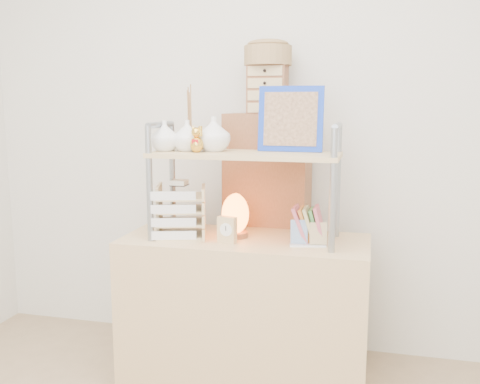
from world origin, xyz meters
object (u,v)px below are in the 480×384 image
at_px(desk, 245,311).
at_px(salt_lamp, 235,215).
at_px(cabinet, 267,236).
at_px(letter_tray, 180,214).

bearing_deg(desk, salt_lamp, 162.07).
height_order(desk, cabinet, cabinet).
relative_size(cabinet, salt_lamp, 6.19).
relative_size(desk, letter_tray, 4.22).
bearing_deg(desk, letter_tray, -173.24).
xyz_separation_m(cabinet, letter_tray, (-0.36, -0.41, 0.19)).
bearing_deg(salt_lamp, cabinet, 75.37).
height_order(letter_tray, salt_lamp, letter_tray).
bearing_deg(letter_tray, desk, 6.76).
distance_m(desk, salt_lamp, 0.49).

